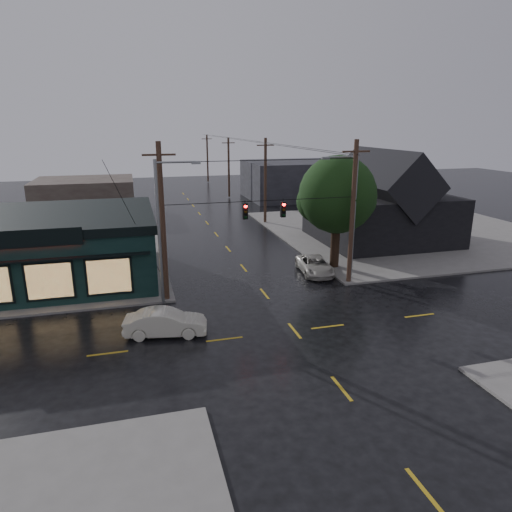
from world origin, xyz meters
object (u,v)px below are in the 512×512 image
object	(u,v)px
corner_tree	(337,195)
suv_silver	(315,265)
utility_pole_ne	(348,283)
utility_pole_nw	(167,300)
sedan_cream	(165,323)

from	to	relation	value
corner_tree	suv_silver	size ratio (longest dim) A/B	1.86
utility_pole_ne	suv_silver	size ratio (longest dim) A/B	2.16
utility_pole_nw	utility_pole_ne	world-z (taller)	same
utility_pole_nw	suv_silver	distance (m)	11.81
utility_pole_nw	sedan_cream	size ratio (longest dim) A/B	2.29
utility_pole_ne	suv_silver	world-z (taller)	utility_pole_ne
corner_tree	suv_silver	bearing A→B (deg)	-156.62
utility_pole_ne	corner_tree	bearing A→B (deg)	82.06
corner_tree	suv_silver	distance (m)	5.67
utility_pole_ne	utility_pole_nw	bearing A→B (deg)	180.00
sedan_cream	suv_silver	world-z (taller)	sedan_cream
corner_tree	sedan_cream	bearing A→B (deg)	-148.04
sedan_cream	corner_tree	bearing A→B (deg)	-48.03
corner_tree	sedan_cream	distance (m)	17.26
sedan_cream	utility_pole_ne	bearing A→B (deg)	-59.14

